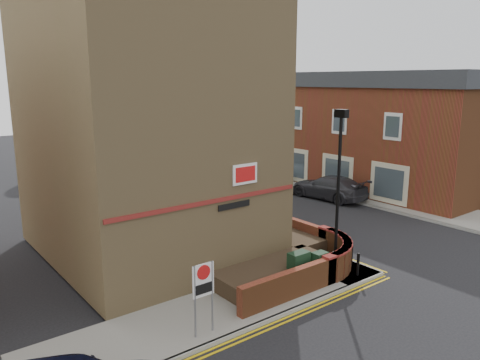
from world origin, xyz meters
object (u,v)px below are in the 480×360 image
object	(u,v)px
lamppost	(338,191)
silver_car_near	(236,199)
zone_sign	(203,286)
utility_cabinet_large	(299,268)

from	to	relation	value
lamppost	silver_car_near	size ratio (longest dim) A/B	1.61
lamppost	silver_car_near	xyz separation A→B (m)	(2.63, 9.80, -2.70)
zone_sign	lamppost	bearing A→B (deg)	6.07
zone_sign	silver_car_near	size ratio (longest dim) A/B	0.56
silver_car_near	utility_cabinet_large	bearing A→B (deg)	-112.09
utility_cabinet_large	zone_sign	distance (m)	4.86
utility_cabinet_large	zone_sign	size ratio (longest dim) A/B	0.55
lamppost	zone_sign	bearing A→B (deg)	-173.93
lamppost	silver_car_near	world-z (taller)	lamppost
utility_cabinet_large	silver_car_near	world-z (taller)	utility_cabinet_large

